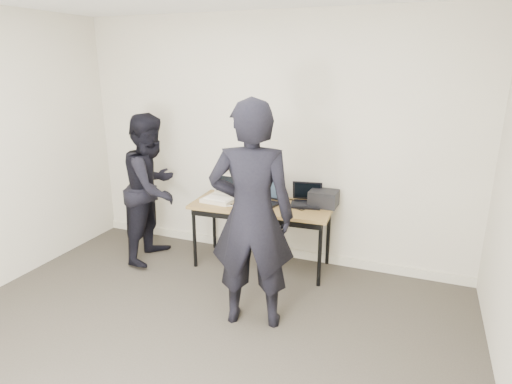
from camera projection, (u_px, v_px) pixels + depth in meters
The scene contains 13 objects.
room at pixel (150, 199), 2.72m from camera, with size 4.60×4.60×2.80m.
desk at pixel (262, 210), 4.60m from camera, with size 1.53×0.73×0.72m.
laptop_beige at pixel (221, 195), 4.71m from camera, with size 0.37×0.36×0.27m.
laptop_center at pixel (261, 198), 4.58m from camera, with size 0.44×0.43×0.29m.
laptop_right at pixel (306, 200), 4.57m from camera, with size 0.36×0.35×0.23m.
leather_satchel at pixel (254, 186), 4.82m from camera, with size 0.37×0.20×0.25m.
tissue at pixel (256, 172), 4.76m from camera, with size 0.13×0.10×0.08m, color white.
equipment_box at pixel (324, 198), 4.51m from camera, with size 0.29×0.25×0.17m, color black.
power_brick at pixel (236, 205), 4.51m from camera, with size 0.07×0.05×0.03m, color black.
cables at pixel (266, 204), 4.57m from camera, with size 1.15×0.48×0.01m.
person_typist at pixel (252, 217), 3.50m from camera, with size 0.71×0.46×1.94m, color black.
person_observer at pixel (152, 188), 4.78m from camera, with size 0.81×0.63×1.66m, color black.
baseboard at pixel (267, 249), 5.09m from camera, with size 4.50×0.03×0.10m, color #BFB79E.
Camera 1 is at (1.58, -2.17, 2.19)m, focal length 30.00 mm.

